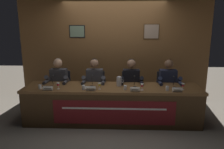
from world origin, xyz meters
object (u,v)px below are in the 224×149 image
Objects in this scene: nameplate_center_left at (91,89)px; microphone_center_left at (92,83)px; juice_glass_far_left at (58,85)px; panelist_far_right at (168,83)px; water_cup_center_left at (83,88)px; chair_center_left at (96,92)px; microphone_center_right at (135,83)px; panelist_far_left at (58,82)px; panelist_center_left at (94,82)px; water_cup_far_left at (40,87)px; water_cup_center_right at (125,88)px; chair_center_right at (131,92)px; nameplate_center_right at (135,89)px; microphone_far_right at (174,84)px; document_stack_center_left at (89,88)px; conference_table at (112,99)px; nameplate_far_left at (48,88)px; nameplate_far_right at (177,90)px; juice_glass_center_right at (142,86)px; chair_far_right at (166,93)px; panelist_center_right at (131,83)px; juice_glass_center_left at (99,85)px; water_cup_far_right at (167,89)px; water_pitcher_central at (119,81)px; juice_glass_far_right at (183,85)px; microphone_far_left at (52,83)px; chair_far_left at (61,91)px.

microphone_center_left is (-0.02, 0.30, 0.03)m from nameplate_center_left.
panelist_far_right is at bearing 14.45° from juice_glass_far_left.
panelist_far_right reaches higher than water_cup_center_left.
chair_center_left is 0.73× the size of panelist_far_right.
microphone_center_right is at bearing 12.54° from water_cup_center_left.
panelist_center_left is (0.80, 0.00, 0.00)m from panelist_far_left.
juice_glass_far_left is (0.17, -0.58, 0.11)m from panelist_far_left.
panelist_far_right is at bearing 13.02° from water_cup_far_left.
water_cup_center_right is at bearing -133.73° from microphone_center_right.
water_cup_far_left is at bearing -155.90° from chair_center_right.
nameplate_center_right is at bearing -20.37° from microphone_center_left.
microphone_far_right is (1.64, -0.38, 0.09)m from panelist_center_left.
document_stack_center_left is at bearing -175.33° from microphone_far_right.
chair_center_left is 1.00× the size of chair_center_right.
chair_center_left is 1.64m from panelist_far_right.
conference_table is 41.37× the size of water_cup_center_right.
nameplate_far_left is at bearing -26.58° from water_cup_far_left.
juice_glass_center_right is at bearing 171.91° from nameplate_far_right.
water_cup_center_right is at bearing -168.50° from microphone_far_right.
chair_center_left and chair_far_right have the same top height.
juice_glass_center_right is (1.61, -0.01, 0.00)m from juice_glass_far_left.
panelist_center_right is at bearing 0.00° from panelist_far_left.
nameplate_center_right is at bearing -87.45° from chair_center_right.
panelist_far_right is 7.05× the size of nameplate_far_right.
chair_center_left is at bearing 180.00° from chair_far_right.
water_cup_center_right is 0.28m from microphone_center_right.
nameplate_center_right is 0.21m from water_cup_center_right.
chair_center_right is at bearing 50.20° from juice_glass_center_left.
panelist_far_right reaches higher than nameplate_center_left.
chair_center_right is 10.65× the size of water_cup_far_right.
microphone_center_right is 0.83m from nameplate_far_right.
conference_table is 1.09m from water_cup_far_right.
juice_glass_center_left is 0.14× the size of chair_far_right.
juice_glass_far_left is 2.40m from chair_far_right.
water_pitcher_central reaches higher than nameplate_far_left.
nameplate_center_right is 1.43× the size of juice_glass_far_right.
juice_glass_far_right is at bearing -49.42° from microphone_far_right.
juice_glass_center_right is (1.96, 0.01, 0.05)m from water_cup_far_left.
panelist_far_right reaches higher than juice_glass_far_left.
panelist_center_left reaches higher than nameplate_center_right.
juice_glass_center_right is at bearing 5.05° from nameplate_center_left.
chair_center_right is at bearing 94.68° from microphone_center_right.
chair_center_right is 1.26m from juice_glass_far_right.
panelist_far_left is 5.70× the size of microphone_far_left.
panelist_center_right is (0.81, 0.37, -0.09)m from microphone_center_left.
juice_glass_center_right is at bearing 177.31° from water_cup_far_right.
chair_far_left is 0.73× the size of panelist_far_left.
water_cup_far_right is at bearing -15.12° from panelist_far_left.
chair_center_left is 0.94m from nameplate_center_left.
water_cup_far_right is at bearing -128.40° from microphone_far_right.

